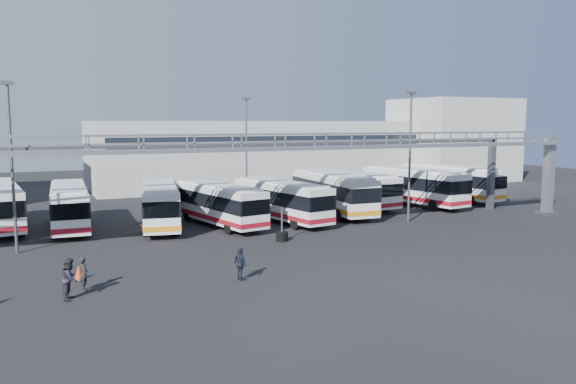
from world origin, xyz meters
name	(u,v)px	position (x,y,z in m)	size (l,w,h in m)	color
ground	(314,255)	(0.00, 0.00, 0.00)	(140.00, 140.00, 0.00)	black
gantry	(275,157)	(0.00, 5.87, 5.51)	(51.40, 5.15, 7.10)	gray
warehouse	(261,153)	(12.00, 38.00, 4.00)	(42.00, 14.00, 8.00)	#9E9E99
building_right	(453,140)	(38.00, 32.00, 5.50)	(14.00, 12.00, 11.00)	#B2B2AD
light_pole_left	(11,158)	(-16.00, 8.00, 5.73)	(0.70, 0.35, 10.21)	#4C4F54
light_pole_mid	(410,149)	(12.00, 7.00, 5.73)	(0.70, 0.35, 10.21)	#4C4F54
light_pole_back	(246,144)	(4.00, 22.00, 5.73)	(0.70, 0.35, 10.21)	#4C4F54
bus_1	(0,204)	(-17.20, 16.93, 1.88)	(3.66, 11.39, 3.40)	silver
bus_2	(69,205)	(-12.55, 14.85, 1.81)	(3.02, 10.88, 3.27)	silver
bus_3	(160,203)	(-6.33, 12.94, 1.82)	(4.49, 11.13, 3.30)	silver
bus_4	(219,203)	(-2.15, 11.62, 1.76)	(4.37, 10.75, 3.18)	silver
bus_5	(282,199)	(2.91, 11.27, 1.78)	(4.27, 10.86, 3.22)	silver
bus_6	(333,191)	(8.48, 12.98, 1.95)	(3.27, 11.72, 3.52)	silver
bus_7	(354,188)	(12.28, 15.76, 1.80)	(3.73, 10.94, 3.26)	silver
bus_8	(413,185)	(17.90, 14.15, 1.94)	(4.26, 11.79, 3.50)	silver
bus_9	(450,181)	(23.58, 15.69, 1.93)	(4.33, 11.77, 3.49)	silver
pedestrian_a	(84,274)	(-13.01, -1.69, 0.80)	(0.58, 0.38, 1.60)	black
pedestrian_b	(70,279)	(-13.67, -2.84, 0.93)	(0.91, 0.71, 1.86)	#24212E
pedestrian_d	(240,264)	(-5.80, -3.20, 0.83)	(0.98, 0.41, 1.67)	black
cone_right	(79,272)	(-13.08, 0.35, 0.37)	(0.46, 0.46, 0.74)	red
tire_stack	(282,235)	(-0.10, 4.50, 0.38)	(0.79, 0.79, 2.27)	black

